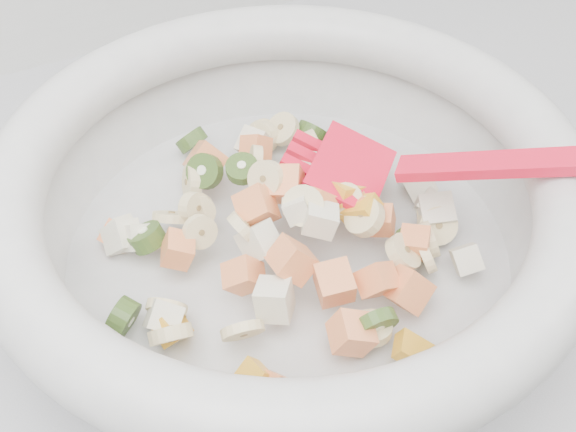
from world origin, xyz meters
name	(u,v)px	position (x,y,z in m)	size (l,w,h in m)	color
counter	(360,430)	(0.00, 1.45, 0.45)	(2.00, 0.60, 0.90)	gray
mixing_bowl	(289,203)	(-0.13, 1.39, 0.96)	(0.41, 0.39, 0.14)	silver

